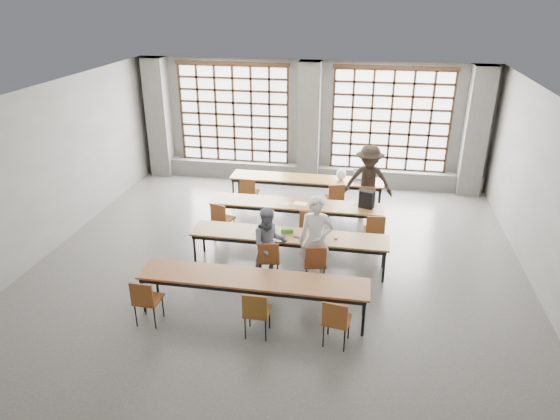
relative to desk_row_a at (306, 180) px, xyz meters
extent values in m
plane|color=#50504E|center=(-0.15, -3.64, -0.66)|extent=(11.00, 11.00, 0.00)
plane|color=silver|center=(-0.15, -3.64, 2.84)|extent=(11.00, 11.00, 0.00)
plane|color=#61615F|center=(-0.15, 1.86, 1.09)|extent=(10.00, 0.00, 10.00)
plane|color=#61615F|center=(-0.15, -9.14, 1.09)|extent=(10.00, 0.00, 10.00)
plane|color=#61615F|center=(-5.15, -3.64, 1.09)|extent=(0.00, 11.00, 11.00)
plane|color=#61615F|center=(4.85, -3.64, 1.09)|extent=(0.00, 11.00, 11.00)
cube|color=#545452|center=(-4.65, 1.58, 1.09)|extent=(0.60, 0.55, 3.50)
cube|color=#545452|center=(-0.15, 1.58, 1.09)|extent=(0.60, 0.55, 3.50)
cube|color=#545452|center=(4.35, 1.58, 1.09)|extent=(0.60, 0.55, 3.50)
cube|color=white|center=(-2.40, 1.84, 1.24)|extent=(3.20, 0.02, 2.80)
cube|color=black|center=(-2.40, 1.76, 1.24)|extent=(3.20, 0.05, 2.80)
cube|color=black|center=(-2.40, 1.76, -0.21)|extent=(3.32, 0.07, 0.10)
cube|color=black|center=(-2.40, 1.76, 2.69)|extent=(3.32, 0.07, 0.10)
cube|color=white|center=(2.10, 1.84, 1.24)|extent=(3.20, 0.02, 2.80)
cube|color=black|center=(2.10, 1.76, 1.24)|extent=(3.20, 0.05, 2.80)
cube|color=black|center=(2.10, 1.76, -0.21)|extent=(3.32, 0.07, 0.10)
cube|color=black|center=(2.10, 1.76, 2.69)|extent=(3.32, 0.07, 0.10)
cube|color=#545452|center=(-0.15, 1.66, -0.41)|extent=(9.80, 0.35, 0.50)
cube|color=brown|center=(0.00, 0.00, 0.05)|extent=(4.00, 0.70, 0.04)
cube|color=black|center=(0.00, 0.00, -0.01)|extent=(3.90, 0.64, 0.08)
cylinder|color=black|center=(-1.92, -0.29, -0.32)|extent=(0.05, 0.05, 0.69)
cylinder|color=black|center=(-1.92, 0.29, -0.32)|extent=(0.05, 0.05, 0.69)
cylinder|color=black|center=(1.92, -0.29, -0.32)|extent=(0.05, 0.05, 0.69)
cylinder|color=black|center=(1.92, 0.29, -0.32)|extent=(0.05, 0.05, 0.69)
cube|color=brown|center=(-0.01, -1.70, 0.05)|extent=(4.00, 0.70, 0.04)
cube|color=black|center=(-0.01, -1.70, -0.01)|extent=(3.90, 0.64, 0.08)
cylinder|color=black|center=(-1.93, -1.99, -0.32)|extent=(0.05, 0.05, 0.69)
cylinder|color=black|center=(-1.93, -1.41, -0.32)|extent=(0.05, 0.05, 0.69)
cylinder|color=black|center=(1.91, -1.99, -0.32)|extent=(0.05, 0.05, 0.69)
cylinder|color=black|center=(1.91, -1.41, -0.32)|extent=(0.05, 0.05, 0.69)
cube|color=brown|center=(0.08, -3.32, 0.05)|extent=(4.00, 0.70, 0.04)
cube|color=black|center=(0.08, -3.32, -0.01)|extent=(3.90, 0.64, 0.08)
cylinder|color=black|center=(-1.84, -3.61, -0.32)|extent=(0.05, 0.05, 0.69)
cylinder|color=black|center=(-1.84, -3.03, -0.32)|extent=(0.05, 0.05, 0.69)
cylinder|color=black|center=(2.00, -3.61, -0.32)|extent=(0.05, 0.05, 0.69)
cylinder|color=black|center=(2.00, -3.03, -0.32)|extent=(0.05, 0.05, 0.69)
cube|color=brown|center=(-0.27, -5.05, 0.05)|extent=(4.00, 0.70, 0.04)
cube|color=black|center=(-0.27, -5.05, -0.01)|extent=(3.90, 0.64, 0.08)
cylinder|color=black|center=(-2.19, -5.34, -0.32)|extent=(0.05, 0.05, 0.69)
cylinder|color=black|center=(-2.19, -4.76, -0.32)|extent=(0.05, 0.05, 0.69)
cylinder|color=black|center=(1.65, -5.34, -0.32)|extent=(0.05, 0.05, 0.69)
cylinder|color=black|center=(1.65, -4.76, -0.32)|extent=(0.05, 0.05, 0.69)
cube|color=brown|center=(-1.40, -0.55, -0.21)|extent=(0.44, 0.44, 0.04)
cube|color=brown|center=(-1.41, -0.75, 0.02)|extent=(0.40, 0.05, 0.40)
cylinder|color=black|center=(-1.40, -0.55, -0.44)|extent=(0.02, 0.02, 0.45)
cube|color=brown|center=(0.80, -0.55, -0.21)|extent=(0.51, 0.51, 0.04)
cube|color=brown|center=(0.85, -0.74, 0.02)|extent=(0.39, 0.13, 0.40)
cylinder|color=black|center=(0.80, -0.55, -0.44)|extent=(0.02, 0.02, 0.45)
cube|color=brown|center=(1.60, -0.55, -0.21)|extent=(0.44, 0.44, 0.04)
cube|color=brown|center=(1.59, -0.75, 0.02)|extent=(0.40, 0.05, 0.40)
cylinder|color=black|center=(1.60, -0.55, -0.44)|extent=(0.02, 0.02, 0.45)
cube|color=maroon|center=(-1.61, -2.25, -0.21)|extent=(0.53, 0.53, 0.04)
cube|color=maroon|center=(-1.68, -2.44, 0.02)|extent=(0.39, 0.15, 0.40)
cylinder|color=black|center=(-1.61, -2.25, -0.44)|extent=(0.02, 0.02, 0.45)
cube|color=maroon|center=(0.39, -2.25, -0.21)|extent=(0.46, 0.46, 0.04)
cube|color=maroon|center=(0.36, -2.45, 0.02)|extent=(0.40, 0.07, 0.40)
cylinder|color=black|center=(0.39, -2.25, -0.44)|extent=(0.02, 0.02, 0.45)
cube|color=brown|center=(1.79, -2.25, -0.21)|extent=(0.47, 0.47, 0.04)
cube|color=brown|center=(1.81, -2.45, 0.02)|extent=(0.40, 0.08, 0.40)
cylinder|color=black|center=(1.79, -2.25, -0.44)|extent=(0.02, 0.02, 0.45)
cube|color=brown|center=(-0.22, -3.87, -0.21)|extent=(0.48, 0.48, 0.04)
cube|color=brown|center=(-0.19, -4.06, 0.02)|extent=(0.40, 0.10, 0.40)
cylinder|color=black|center=(-0.22, -3.87, -0.44)|extent=(0.02, 0.02, 0.45)
cube|color=maroon|center=(0.68, -3.87, -0.21)|extent=(0.49, 0.49, 0.04)
cube|color=maroon|center=(0.71, -4.06, 0.02)|extent=(0.40, 0.10, 0.40)
cylinder|color=black|center=(0.68, -3.87, -0.44)|extent=(0.02, 0.02, 0.45)
cube|color=brown|center=(-1.97, -5.60, -0.21)|extent=(0.43, 0.43, 0.04)
cube|color=brown|center=(-1.97, -5.80, 0.02)|extent=(0.40, 0.04, 0.40)
cylinder|color=black|center=(-1.97, -5.60, -0.44)|extent=(0.02, 0.02, 0.45)
cube|color=brown|center=(-0.07, -5.60, -0.21)|extent=(0.43, 0.43, 0.04)
cube|color=brown|center=(-0.07, -5.80, 0.02)|extent=(0.40, 0.04, 0.40)
cylinder|color=black|center=(-0.07, -5.60, -0.44)|extent=(0.02, 0.02, 0.45)
cube|color=brown|center=(1.23, -5.60, -0.21)|extent=(0.48, 0.48, 0.04)
cube|color=brown|center=(1.20, -5.80, 0.02)|extent=(0.40, 0.09, 0.40)
cylinder|color=black|center=(1.23, -5.60, -0.44)|extent=(0.02, 0.02, 0.45)
imported|color=silver|center=(0.68, -3.82, 0.23)|extent=(0.66, 0.44, 1.79)
imported|color=#171D47|center=(-0.22, -3.82, 0.08)|extent=(0.89, 0.81, 1.50)
imported|color=black|center=(1.60, -0.50, 0.26)|extent=(1.20, 0.69, 1.85)
cube|color=#ABABB0|center=(0.63, -3.27, 0.08)|extent=(0.40, 0.31, 0.02)
cube|color=black|center=(0.63, -3.28, 0.09)|extent=(0.32, 0.22, 0.00)
cube|color=#ABABB0|center=(0.60, -3.13, 0.20)|extent=(0.37, 0.12, 0.26)
cube|color=#88A8EC|center=(0.61, -3.14, 0.17)|extent=(0.31, 0.10, 0.21)
cube|color=#AAA9AE|center=(1.35, 0.05, 0.08)|extent=(0.41, 0.33, 0.02)
cube|color=black|center=(1.35, 0.04, 0.09)|extent=(0.33, 0.24, 0.00)
cube|color=#AAA9AE|center=(1.38, 0.19, 0.20)|extent=(0.37, 0.15, 0.26)
cube|color=#93C5FF|center=(1.38, 0.17, 0.17)|extent=(0.31, 0.12, 0.21)
ellipsoid|color=silver|center=(1.03, -3.34, 0.08)|extent=(0.11, 0.08, 0.04)
cube|color=#30812A|center=(0.03, -3.24, 0.11)|extent=(0.26, 0.13, 0.09)
cube|color=black|center=(0.26, -3.42, 0.07)|extent=(0.14, 0.11, 0.01)
cube|color=silver|center=(-0.31, -1.75, 0.07)|extent=(0.33, 0.26, 0.00)
cube|color=white|center=(0.09, -1.70, 0.07)|extent=(0.33, 0.25, 0.00)
cube|color=black|center=(1.59, -1.65, 0.27)|extent=(0.37, 0.30, 0.40)
ellipsoid|color=white|center=(0.90, 0.05, 0.21)|extent=(0.28, 0.23, 0.29)
cube|color=#B02C15|center=(-1.97, -5.60, -0.16)|extent=(0.22, 0.15, 0.06)
camera|label=1|loc=(1.50, -12.20, 4.62)|focal=32.00mm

